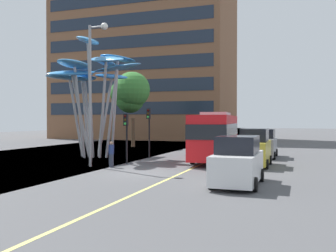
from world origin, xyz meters
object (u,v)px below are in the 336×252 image
leaf_sculpture (94,73)px  traffic_light_kerb_near (126,127)px  car_parked_mid (255,149)px  pedestrian (111,154)px  car_parked_far (263,144)px  red_bus (216,134)px  car_parked_near (238,162)px  street_lamp (93,78)px  traffic_light_kerb_far (149,122)px

leaf_sculpture → traffic_light_kerb_near: size_ratio=2.78×
car_parked_mid → pedestrian: car_parked_mid is taller
leaf_sculpture → pedestrian: leaf_sculpture is taller
car_parked_far → pedestrian: size_ratio=2.71×
red_bus → pedestrian: bearing=-128.6°
car_parked_far → car_parked_near: bearing=-89.6°
street_lamp → pedestrian: (1.18, 0.11, -4.75)m
traffic_light_kerb_near → traffic_light_kerb_far: size_ratio=0.88×
red_bus → traffic_light_kerb_far: traffic_light_kerb_far is taller
car_parked_mid → street_lamp: street_lamp is taller
red_bus → car_parked_near: red_bus is taller
car_parked_mid → pedestrian: 9.06m
car_parked_mid → car_parked_far: bearing=90.1°
red_bus → traffic_light_kerb_near: red_bus is taller
red_bus → traffic_light_kerb_far: 5.30m
car_parked_near → street_lamp: bearing=158.7°
leaf_sculpture → street_lamp: size_ratio=1.04×
traffic_light_kerb_near → car_parked_mid: (8.32, 1.43, -1.32)m
car_parked_far → street_lamp: 14.21m
red_bus → traffic_light_kerb_near: size_ratio=3.32×
leaf_sculpture → car_parked_far: leaf_sculpture is taller
red_bus → street_lamp: (-6.39, -6.65, 3.64)m
traffic_light_kerb_near → traffic_light_kerb_far: 4.15m
car_parked_near → pedestrian: 9.29m
pedestrian → car_parked_mid: bearing=22.5°
street_lamp → car_parked_near: bearing=-21.3°
leaf_sculpture → traffic_light_kerb_near: 7.01m
car_parked_near → car_parked_far: size_ratio=1.03×
traffic_light_kerb_far → car_parked_near: 13.24m
leaf_sculpture → car_parked_mid: bearing=-8.7°
red_bus → car_parked_mid: (3.15, -3.07, -0.80)m
car_parked_mid → pedestrian: (-8.37, -3.47, -0.31)m
red_bus → leaf_sculpture: leaf_sculpture is taller
car_parked_near → pedestrian: size_ratio=2.79×
traffic_light_kerb_near → street_lamp: street_lamp is taller
traffic_light_kerb_near → street_lamp: 3.98m
red_bus → traffic_light_kerb_far: bearing=-176.1°
traffic_light_kerb_far → car_parked_far: (8.35, 3.24, -1.71)m
street_lamp → traffic_light_kerb_far: bearing=79.4°
leaf_sculpture → traffic_light_kerb_far: bearing=9.8°
red_bus → leaf_sculpture: size_ratio=1.19×
car_parked_far → traffic_light_kerb_near: bearing=-138.4°
traffic_light_kerb_near → pedestrian: 2.61m
leaf_sculpture → pedestrian: (4.42, -5.42, -5.85)m
red_bus → traffic_light_kerb_far: (-5.22, -0.36, 0.86)m
red_bus → street_lamp: bearing=-133.9°
car_parked_far → leaf_sculpture: bearing=-162.6°
car_parked_near → car_parked_far: car_parked_far is taller
car_parked_far → pedestrian: bearing=-131.6°
car_parked_mid → street_lamp: size_ratio=0.47×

